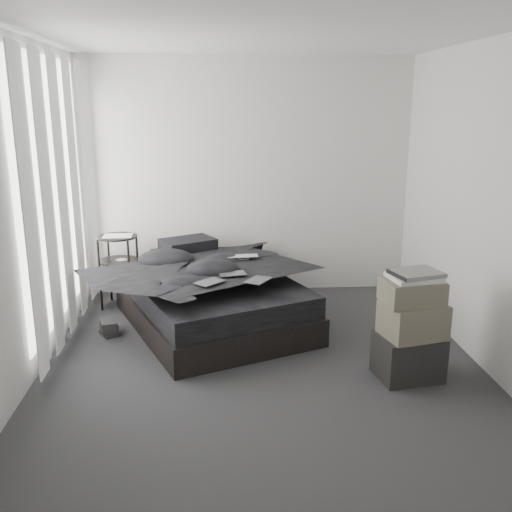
{
  "coord_description": "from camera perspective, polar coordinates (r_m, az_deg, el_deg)",
  "views": [
    {
      "loc": [
        -0.35,
        -4.21,
        2.1
      ],
      "look_at": [
        0.0,
        0.8,
        0.75
      ],
      "focal_mm": 40.0,
      "sensor_mm": 36.0,
      "label": 1
    }
  ],
  "objects": [
    {
      "name": "floor",
      "position": [
        4.72,
        0.68,
        -11.38
      ],
      "size": [
        3.6,
        4.2,
        0.01
      ],
      "primitive_type": "cube",
      "color": "#343336",
      "rests_on": "ground"
    },
    {
      "name": "ceiling",
      "position": [
        4.26,
        0.8,
        21.77
      ],
      "size": [
        3.6,
        4.2,
        0.01
      ],
      "primitive_type": "cube",
      "color": "white",
      "rests_on": "ground"
    },
    {
      "name": "wall_back",
      "position": [
        6.37,
        -0.81,
        7.83
      ],
      "size": [
        3.6,
        0.01,
        2.6
      ],
      "primitive_type": "cube",
      "color": "silver",
      "rests_on": "ground"
    },
    {
      "name": "wall_front",
      "position": [
        2.29,
        5.03,
        -5.54
      ],
      "size": [
        3.6,
        0.01,
        2.6
      ],
      "primitive_type": "cube",
      "color": "silver",
      "rests_on": "ground"
    },
    {
      "name": "wall_left",
      "position": [
        4.53,
        -22.65,
        3.69
      ],
      "size": [
        0.01,
        4.2,
        2.6
      ],
      "primitive_type": "cube",
      "color": "silver",
      "rests_on": "ground"
    },
    {
      "name": "wall_right",
      "position": [
        4.8,
        22.76,
        4.26
      ],
      "size": [
        0.01,
        4.2,
        2.6
      ],
      "primitive_type": "cube",
      "color": "silver",
      "rests_on": "ground"
    },
    {
      "name": "window_left",
      "position": [
        5.36,
        -19.53,
        6.14
      ],
      "size": [
        0.02,
        2.0,
        2.3
      ],
      "primitive_type": "cube",
      "color": "white",
      "rests_on": "wall_left"
    },
    {
      "name": "curtain_left",
      "position": [
        5.36,
        -18.94,
        5.42
      ],
      "size": [
        0.06,
        2.12,
        2.48
      ],
      "primitive_type": "cube",
      "color": "white",
      "rests_on": "wall_left"
    },
    {
      "name": "bed",
      "position": [
        5.59,
        -4.32,
        -5.64
      ],
      "size": [
        2.06,
        2.31,
        0.26
      ],
      "primitive_type": "cube",
      "rotation": [
        0.0,
        0.0,
        0.39
      ],
      "color": "black",
      "rests_on": "floor"
    },
    {
      "name": "mattress",
      "position": [
        5.52,
        -4.37,
        -3.4
      ],
      "size": [
        1.99,
        2.23,
        0.2
      ],
      "primitive_type": "cube",
      "rotation": [
        0.0,
        0.0,
        0.39
      ],
      "color": "black",
      "rests_on": "bed"
    },
    {
      "name": "duvet",
      "position": [
        5.41,
        -4.23,
        -1.41
      ],
      "size": [
        1.92,
        2.04,
        0.22
      ],
      "primitive_type": "imported",
      "rotation": [
        0.0,
        0.0,
        0.39
      ],
      "color": "black",
      "rests_on": "mattress"
    },
    {
      "name": "pillow_lower",
      "position": [
        6.12,
        -7.43,
        -0.0
      ],
      "size": [
        0.68,
        0.58,
        0.13
      ],
      "primitive_type": "cube",
      "rotation": [
        0.0,
        0.0,
        0.39
      ],
      "color": "black",
      "rests_on": "mattress"
    },
    {
      "name": "pillow_upper",
      "position": [
        6.09,
        -6.83,
        1.16
      ],
      "size": [
        0.65,
        0.58,
        0.12
      ],
      "primitive_type": "cube",
      "rotation": [
        0.0,
        0.0,
        0.5
      ],
      "color": "black",
      "rests_on": "pillow_lower"
    },
    {
      "name": "laptop",
      "position": [
        5.6,
        -1.3,
        0.49
      ],
      "size": [
        0.32,
        0.22,
        0.02
      ],
      "primitive_type": "imported",
      "rotation": [
        0.0,
        0.0,
        0.08
      ],
      "color": "silver",
      "rests_on": "duvet"
    },
    {
      "name": "comic_a",
      "position": [
        4.89,
        -4.69,
        -1.83
      ],
      "size": [
        0.28,
        0.28,
        0.01
      ],
      "primitive_type": "cube",
      "rotation": [
        0.0,
        0.0,
        0.78
      ],
      "color": "black",
      "rests_on": "duvet"
    },
    {
      "name": "comic_b",
      "position": [
        5.11,
        -2.4,
        -0.97
      ],
      "size": [
        0.26,
        0.2,
        0.01
      ],
      "primitive_type": "cube",
      "rotation": [
        0.0,
        0.0,
        0.18
      ],
      "color": "black",
      "rests_on": "duvet"
    },
    {
      "name": "comic_c",
      "position": [
        4.92,
        0.2,
        -1.54
      ],
      "size": [
        0.26,
        0.29,
        0.01
      ],
      "primitive_type": "cube",
      "rotation": [
        0.0,
        0.0,
        1.0
      ],
      "color": "black",
      "rests_on": "duvet"
    },
    {
      "name": "side_stand",
      "position": [
        6.19,
        -13.51,
        -1.53
      ],
      "size": [
        0.47,
        0.47,
        0.76
      ],
      "primitive_type": "cylinder",
      "rotation": [
        0.0,
        0.0,
        -0.14
      ],
      "color": "black",
      "rests_on": "floor"
    },
    {
      "name": "papers",
      "position": [
        6.08,
        -13.66,
        1.93
      ],
      "size": [
        0.3,
        0.23,
        0.02
      ],
      "primitive_type": "cube",
      "rotation": [
        0.0,
        0.0,
        0.03
      ],
      "color": "white",
      "rests_on": "side_stand"
    },
    {
      "name": "floor_books",
      "position": [
        5.54,
        -14.46,
        -6.92
      ],
      "size": [
        0.21,
        0.25,
        0.14
      ],
      "primitive_type": "cube",
      "rotation": [
        0.0,
        0.0,
        0.39
      ],
      "color": "black",
      "rests_on": "floor"
    },
    {
      "name": "box_lower",
      "position": [
        4.7,
        14.98,
        -9.67
      ],
      "size": [
        0.53,
        0.44,
        0.35
      ],
      "primitive_type": "cube",
      "rotation": [
        0.0,
        0.0,
        0.16
      ],
      "color": "black",
      "rests_on": "floor"
    },
    {
      "name": "box_mid",
      "position": [
        4.58,
        15.42,
        -6.16
      ],
      "size": [
        0.51,
        0.45,
        0.27
      ],
      "primitive_type": "cube",
      "rotation": [
        0.0,
        0.0,
        0.23
      ],
      "color": "#625C4D",
      "rests_on": "box_lower"
    },
    {
      "name": "box_upper",
      "position": [
        4.5,
        15.32,
        -3.43
      ],
      "size": [
        0.46,
        0.39,
        0.19
      ],
      "primitive_type": "cube",
      "rotation": [
        0.0,
        0.0,
        0.11
      ],
      "color": "#625C4D",
      "rests_on": "box_mid"
    },
    {
      "name": "art_book_white",
      "position": [
        4.48,
        15.54,
        -2.06
      ],
      "size": [
        0.4,
        0.34,
        0.04
      ],
      "primitive_type": "cube",
      "rotation": [
        0.0,
        0.0,
        0.16
      ],
      "color": "silver",
      "rests_on": "box_upper"
    },
    {
      "name": "art_book_snake",
      "position": [
        4.46,
        15.75,
        -1.66
      ],
      "size": [
        0.41,
        0.36,
        0.03
      ],
      "primitive_type": "cube",
      "rotation": [
        0.0,
        0.0,
        0.26
      ],
      "color": "silver",
      "rests_on": "art_book_white"
    }
  ]
}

